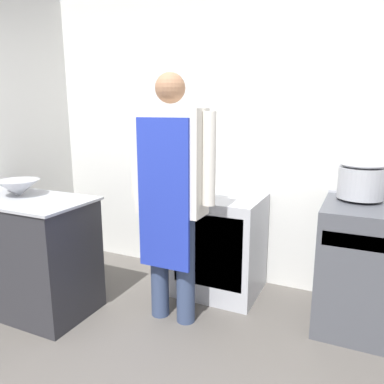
{
  "coord_description": "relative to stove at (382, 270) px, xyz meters",
  "views": [
    {
      "loc": [
        1.17,
        -1.33,
        1.6
      ],
      "look_at": [
        0.07,
        1.05,
        1.01
      ],
      "focal_mm": 35.0,
      "sensor_mm": 36.0,
      "label": 1
    }
  ],
  "objects": [
    {
      "name": "person_cook",
      "position": [
        -1.44,
        -0.51,
        0.59
      ],
      "size": [
        0.68,
        0.24,
        1.84
      ],
      "color": "#38476B",
      "rests_on": "ground_plane"
    },
    {
      "name": "mixing_bowl",
      "position": [
        -2.65,
        -0.8,
        0.52
      ],
      "size": [
        0.33,
        0.33,
        0.13
      ],
      "color": "#B2B5BC",
      "rests_on": "prep_counter"
    },
    {
      "name": "stock_pot",
      "position": [
        -0.19,
        0.12,
        0.63
      ],
      "size": [
        0.33,
        0.33,
        0.28
      ],
      "color": "#B2B5BC",
      "rests_on": "stove"
    },
    {
      "name": "small_bowl",
      "position": [
        -2.83,
        -0.69,
        0.5
      ],
      "size": [
        0.21,
        0.21,
        0.09
      ],
      "color": "#B2B5BC",
      "rests_on": "prep_counter"
    },
    {
      "name": "wall_back",
      "position": [
        -1.36,
        0.43,
        0.88
      ],
      "size": [
        8.0,
        0.05,
        2.7
      ],
      "color": "white",
      "rests_on": "ground_plane"
    },
    {
      "name": "stove",
      "position": [
        0.0,
        0.0,
        0.0
      ],
      "size": [
        0.86,
        0.7,
        0.95
      ],
      "color": "#4C4F56",
      "rests_on": "ground_plane"
    },
    {
      "name": "prep_counter",
      "position": [
        -2.58,
        -0.84,
        -0.01
      ],
      "size": [
        1.13,
        0.6,
        0.92
      ],
      "color": "#2D2D33",
      "rests_on": "ground_plane"
    },
    {
      "name": "fridge_unit",
      "position": [
        -1.27,
        0.07,
        -0.03
      ],
      "size": [
        0.7,
        0.61,
        0.87
      ],
      "color": "silver",
      "rests_on": "ground_plane"
    }
  ]
}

